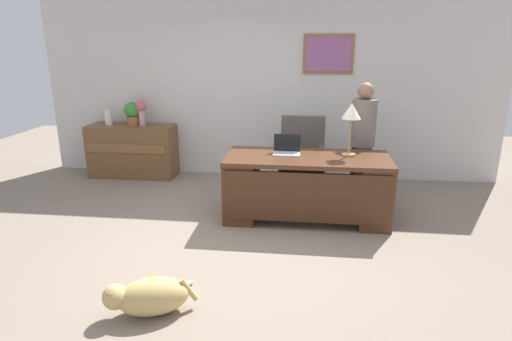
% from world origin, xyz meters
% --- Properties ---
extents(ground_plane, '(12.00, 12.00, 0.00)m').
position_xyz_m(ground_plane, '(0.00, 0.00, 0.00)').
color(ground_plane, gray).
extents(back_wall, '(7.00, 0.16, 2.70)m').
position_xyz_m(back_wall, '(0.01, 2.60, 1.35)').
color(back_wall, silver).
rests_on(back_wall, ground_plane).
extents(desk, '(1.92, 0.83, 0.77)m').
position_xyz_m(desk, '(0.63, 0.83, 0.42)').
color(desk, '#4C2B19').
rests_on(desk, ground_plane).
extents(credenza, '(1.34, 0.50, 0.81)m').
position_xyz_m(credenza, '(-2.10, 2.25, 0.41)').
color(credenza, brown).
rests_on(credenza, ground_plane).
extents(armchair, '(0.60, 0.59, 1.07)m').
position_xyz_m(armchair, '(0.56, 1.71, 0.48)').
color(armchair, '#564C47').
rests_on(armchair, ground_plane).
extents(person_standing, '(0.32, 0.32, 1.57)m').
position_xyz_m(person_standing, '(1.34, 1.56, 0.80)').
color(person_standing, '#262323').
rests_on(person_standing, ground_plane).
extents(dog_lying, '(0.70, 0.48, 0.30)m').
position_xyz_m(dog_lying, '(-0.58, -1.23, 0.16)').
color(dog_lying, tan).
rests_on(dog_lying, ground_plane).
extents(laptop, '(0.32, 0.22, 0.22)m').
position_xyz_m(laptop, '(0.38, 0.96, 0.83)').
color(laptop, '#B2B5BA').
rests_on(laptop, desk).
extents(desk_lamp, '(0.22, 0.22, 0.62)m').
position_xyz_m(desk_lamp, '(1.11, 0.95, 1.26)').
color(desk_lamp, '#9E8447').
rests_on(desk_lamp, desk).
extents(vase_with_flowers, '(0.17, 0.17, 0.39)m').
position_xyz_m(vase_with_flowers, '(-1.91, 2.25, 1.06)').
color(vase_with_flowers, '#C8919E').
rests_on(vase_with_flowers, credenza).
extents(vase_empty, '(0.11, 0.11, 0.24)m').
position_xyz_m(vase_empty, '(-2.45, 2.25, 0.93)').
color(vase_empty, silver).
rests_on(vase_empty, credenza).
extents(potted_plant, '(0.24, 0.24, 0.36)m').
position_xyz_m(potted_plant, '(-2.05, 2.25, 1.01)').
color(potted_plant, brown).
rests_on(potted_plant, credenza).
extents(dog_toy_bone, '(0.16, 0.17, 0.05)m').
position_xyz_m(dog_toy_bone, '(-0.41, -0.83, 0.03)').
color(dog_toy_bone, beige).
rests_on(dog_toy_bone, ground_plane).
extents(dog_toy_plush, '(0.05, 0.16, 0.05)m').
position_xyz_m(dog_toy_plush, '(-0.72, -0.77, 0.03)').
color(dog_toy_plush, orange).
rests_on(dog_toy_plush, ground_plane).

